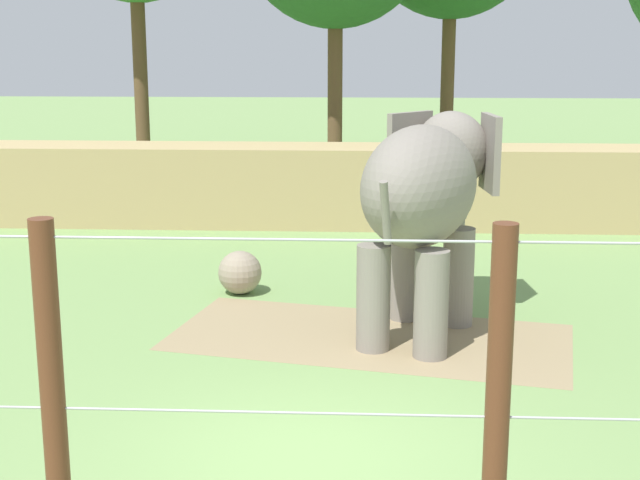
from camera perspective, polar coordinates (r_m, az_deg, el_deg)
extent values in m
plane|color=#759956|center=(10.44, -1.04, -13.51)|extent=(120.00, 120.00, 0.00)
cube|color=#937F5B|center=(14.31, 3.12, -6.10)|extent=(6.62, 4.12, 0.01)
cube|color=tan|center=(22.51, 1.17, 3.43)|extent=(36.00, 1.80, 1.96)
cylinder|color=gray|center=(15.06, 5.38, -1.99)|extent=(0.51, 0.51, 1.61)
cylinder|color=gray|center=(14.84, 8.66, -2.30)|extent=(0.51, 0.51, 1.61)
cylinder|color=gray|center=(13.54, 3.37, -3.64)|extent=(0.51, 0.51, 1.61)
cylinder|color=gray|center=(13.30, 6.99, -4.02)|extent=(0.51, 0.51, 1.61)
ellipsoid|color=gray|center=(13.83, 6.29, 3.40)|extent=(2.50, 3.35, 1.84)
ellipsoid|color=gray|center=(15.58, 8.22, 5.59)|extent=(1.57, 1.49, 1.33)
cube|color=gray|center=(15.65, 5.65, 5.69)|extent=(0.80, 0.82, 1.26)
cube|color=gray|center=(15.32, 10.63, 5.38)|extent=(0.22, 1.04, 1.26)
cylinder|color=gray|center=(16.12, 8.59, 4.11)|extent=(0.53, 0.65, 0.72)
cylinder|color=gray|center=(16.34, 8.65, 2.42)|extent=(0.42, 0.48, 0.68)
cylinder|color=gray|center=(16.51, 8.67, 0.86)|extent=(0.30, 0.30, 0.63)
cylinder|color=gray|center=(12.28, 4.14, 1.71)|extent=(0.22, 0.37, 0.92)
sphere|color=gray|center=(16.60, -5.04, -2.04)|extent=(0.79, 0.79, 0.79)
cylinder|color=brown|center=(7.25, -16.26, -11.79)|extent=(0.18, 0.18, 3.35)
cylinder|color=brown|center=(6.94, 10.96, -12.62)|extent=(0.18, 0.18, 3.35)
cylinder|color=#B7B7BC|center=(6.80, -2.93, -10.75)|extent=(10.53, 0.02, 0.02)
cylinder|color=#B7B7BC|center=(6.40, -3.06, 0.04)|extent=(10.53, 0.02, 0.02)
cylinder|color=brown|center=(27.33, 0.95, 8.68)|extent=(0.44, 0.44, 5.36)
cylinder|color=brown|center=(30.31, 7.98, 9.26)|extent=(0.44, 0.44, 5.69)
cylinder|color=brown|center=(29.41, -11.17, 9.45)|extent=(0.44, 0.44, 6.10)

